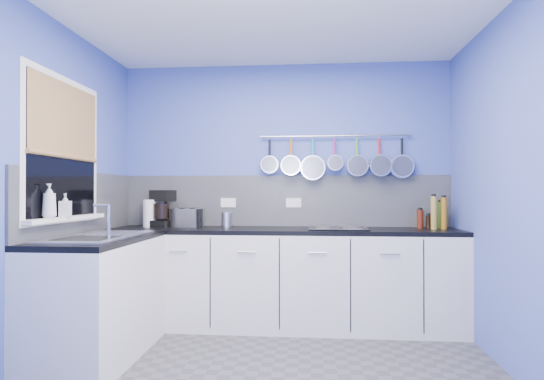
# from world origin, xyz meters

# --- Properties ---
(wall_back) EXTENTS (3.20, 0.02, 2.50)m
(wall_back) POSITION_xyz_m (0.00, 1.51, 1.25)
(wall_back) COLOR #4558B0
(wall_back) RESTS_ON ground
(wall_front) EXTENTS (3.20, 0.02, 2.50)m
(wall_front) POSITION_xyz_m (0.00, -1.51, 1.25)
(wall_front) COLOR #4558B0
(wall_front) RESTS_ON ground
(wall_left) EXTENTS (0.02, 3.00, 2.50)m
(wall_left) POSITION_xyz_m (-1.61, 0.00, 1.25)
(wall_left) COLOR #4558B0
(wall_left) RESTS_ON ground
(wall_right) EXTENTS (0.02, 3.00, 2.50)m
(wall_right) POSITION_xyz_m (1.61, 0.00, 1.25)
(wall_right) COLOR #4558B0
(wall_right) RESTS_ON ground
(backsplash_back) EXTENTS (3.20, 0.02, 0.50)m
(backsplash_back) POSITION_xyz_m (0.00, 1.49, 1.15)
(backsplash_back) COLOR gray
(backsplash_back) RESTS_ON wall_back
(backsplash_left) EXTENTS (0.02, 1.80, 0.50)m
(backsplash_left) POSITION_xyz_m (-1.59, 0.60, 1.15)
(backsplash_left) COLOR gray
(backsplash_left) RESTS_ON wall_left
(cabinet_run_back) EXTENTS (3.20, 0.60, 0.86)m
(cabinet_run_back) POSITION_xyz_m (0.00, 1.20, 0.43)
(cabinet_run_back) COLOR silver
(cabinet_run_back) RESTS_ON ground
(worktop_back) EXTENTS (3.20, 0.60, 0.04)m
(worktop_back) POSITION_xyz_m (0.00, 1.20, 0.88)
(worktop_back) COLOR black
(worktop_back) RESTS_ON cabinet_run_back
(cabinet_run_left) EXTENTS (0.60, 1.20, 0.86)m
(cabinet_run_left) POSITION_xyz_m (-1.30, 0.30, 0.43)
(cabinet_run_left) COLOR silver
(cabinet_run_left) RESTS_ON ground
(worktop_left) EXTENTS (0.60, 1.20, 0.04)m
(worktop_left) POSITION_xyz_m (-1.30, 0.30, 0.88)
(worktop_left) COLOR black
(worktop_left) RESTS_ON cabinet_run_left
(window_frame) EXTENTS (0.01, 1.00, 1.10)m
(window_frame) POSITION_xyz_m (-1.58, 0.30, 1.55)
(window_frame) COLOR white
(window_frame) RESTS_ON wall_left
(window_glass) EXTENTS (0.01, 0.90, 1.00)m
(window_glass) POSITION_xyz_m (-1.57, 0.30, 1.55)
(window_glass) COLOR black
(window_glass) RESTS_ON wall_left
(bamboo_blind) EXTENTS (0.01, 0.90, 0.55)m
(bamboo_blind) POSITION_xyz_m (-1.56, 0.30, 1.77)
(bamboo_blind) COLOR olive
(bamboo_blind) RESTS_ON wall_left
(window_sill) EXTENTS (0.10, 0.98, 0.03)m
(window_sill) POSITION_xyz_m (-1.55, 0.30, 1.04)
(window_sill) COLOR white
(window_sill) RESTS_ON wall_left
(sink_unit) EXTENTS (0.50, 0.95, 0.01)m
(sink_unit) POSITION_xyz_m (-1.30, 0.30, 0.90)
(sink_unit) COLOR silver
(sink_unit) RESTS_ON worktop_left
(mixer_tap) EXTENTS (0.12, 0.08, 0.26)m
(mixer_tap) POSITION_xyz_m (-1.14, 0.12, 1.03)
(mixer_tap) COLOR silver
(mixer_tap) RESTS_ON worktop_left
(socket_left) EXTENTS (0.15, 0.01, 0.09)m
(socket_left) POSITION_xyz_m (-0.55, 1.48, 1.13)
(socket_left) COLOR white
(socket_left) RESTS_ON backsplash_back
(socket_right) EXTENTS (0.15, 0.01, 0.09)m
(socket_right) POSITION_xyz_m (0.10, 1.48, 1.13)
(socket_right) COLOR white
(socket_right) RESTS_ON backsplash_back
(pot_rail) EXTENTS (1.45, 0.02, 0.02)m
(pot_rail) POSITION_xyz_m (0.50, 1.45, 1.78)
(pot_rail) COLOR silver
(pot_rail) RESTS_ON wall_back
(soap_bottle_a) EXTENTS (0.11, 0.11, 0.24)m
(soap_bottle_a) POSITION_xyz_m (-1.53, 0.04, 1.17)
(soap_bottle_a) COLOR white
(soap_bottle_a) RESTS_ON window_sill
(soap_bottle_b) EXTENTS (0.10, 0.10, 0.17)m
(soap_bottle_b) POSITION_xyz_m (-1.53, 0.24, 1.14)
(soap_bottle_b) COLOR white
(soap_bottle_b) RESTS_ON window_sill
(paper_towel) EXTENTS (0.14, 0.14, 0.26)m
(paper_towel) POSITION_xyz_m (-1.27, 1.23, 1.03)
(paper_towel) COLOR white
(paper_towel) RESTS_ON worktop_back
(coffee_maker) EXTENTS (0.25, 0.26, 0.35)m
(coffee_maker) POSITION_xyz_m (-1.15, 1.27, 1.08)
(coffee_maker) COLOR black
(coffee_maker) RESTS_ON worktop_back
(toaster) EXTENTS (0.30, 0.22, 0.17)m
(toaster) POSITION_xyz_m (-0.91, 1.28, 0.99)
(toaster) COLOR silver
(toaster) RESTS_ON worktop_back
(canister) EXTENTS (0.10, 0.10, 0.14)m
(canister) POSITION_xyz_m (-0.54, 1.33, 0.97)
(canister) COLOR silver
(canister) RESTS_ON worktop_back
(hob) EXTENTS (0.52, 0.46, 0.01)m
(hob) POSITION_xyz_m (0.51, 1.16, 0.91)
(hob) COLOR black
(hob) RESTS_ON worktop_back
(pan_0) EXTENTS (0.17, 0.06, 0.36)m
(pan_0) POSITION_xyz_m (-0.13, 1.44, 1.60)
(pan_0) COLOR silver
(pan_0) RESTS_ON pot_rail
(pan_1) EXTENTS (0.20, 0.10, 0.39)m
(pan_1) POSITION_xyz_m (0.08, 1.44, 1.59)
(pan_1) COLOR silver
(pan_1) RESTS_ON pot_rail
(pan_2) EXTENTS (0.24, 0.08, 0.43)m
(pan_2) POSITION_xyz_m (0.29, 1.44, 1.56)
(pan_2) COLOR silver
(pan_2) RESTS_ON pot_rail
(pan_3) EXTENTS (0.15, 0.11, 0.34)m
(pan_3) POSITION_xyz_m (0.50, 1.44, 1.61)
(pan_3) COLOR silver
(pan_3) RESTS_ON pot_rail
(pan_4) EXTENTS (0.21, 0.09, 0.40)m
(pan_4) POSITION_xyz_m (0.71, 1.44, 1.58)
(pan_4) COLOR silver
(pan_4) RESTS_ON pot_rail
(pan_5) EXTENTS (0.21, 0.13, 0.40)m
(pan_5) POSITION_xyz_m (0.92, 1.44, 1.58)
(pan_5) COLOR silver
(pan_5) RESTS_ON pot_rail
(pan_6) EXTENTS (0.22, 0.06, 0.41)m
(pan_6) POSITION_xyz_m (1.14, 1.44, 1.58)
(pan_6) COLOR silver
(pan_6) RESTS_ON pot_rail
(condiment_0) EXTENTS (0.06, 0.06, 0.24)m
(condiment_0) POSITION_xyz_m (1.46, 1.34, 1.02)
(condiment_0) COLOR #3F721E
(condiment_0) RESTS_ON worktop_back
(condiment_1) EXTENTS (0.05, 0.05, 0.12)m
(condiment_1) POSITION_xyz_m (1.34, 1.31, 0.96)
(condiment_1) COLOR black
(condiment_1) RESTS_ON worktop_back
(condiment_2) EXTENTS (0.06, 0.06, 0.17)m
(condiment_2) POSITION_xyz_m (1.27, 1.32, 0.99)
(condiment_2) COLOR #4C190C
(condiment_2) RESTS_ON worktop_back
(condiment_3) EXTENTS (0.06, 0.06, 0.29)m
(condiment_3) POSITION_xyz_m (1.46, 1.23, 1.04)
(condiment_3) COLOR #8C5914
(condiment_3) RESTS_ON worktop_back
(condiment_4) EXTENTS (0.05, 0.05, 0.30)m
(condiment_4) POSITION_xyz_m (1.37, 1.21, 1.05)
(condiment_4) COLOR olive
(condiment_4) RESTS_ON worktop_back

